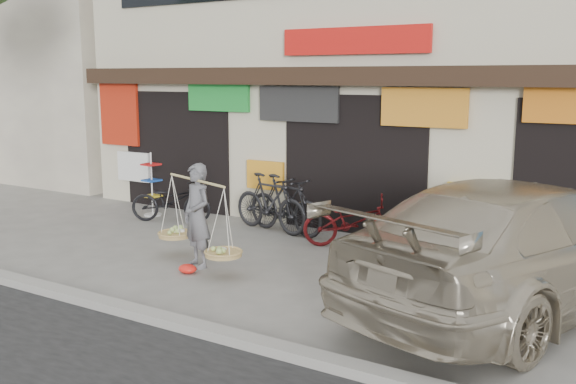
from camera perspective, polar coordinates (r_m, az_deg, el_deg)
The scene contains 12 objects.
ground at distance 9.83m, azimuth -3.30°, elevation -7.84°, with size 70.00×70.00×0.00m, color gray.
kerb at distance 8.34m, azimuth -11.31°, elevation -10.96°, with size 70.00×0.25×0.12m, color gray.
shophouse_block at distance 15.06m, azimuth 10.93°, elevation 11.61°, with size 14.00×6.32×7.00m.
neighbor_west at distance 23.88m, azimuth -20.90°, elevation 9.51°, with size 12.00×7.00×6.00m, color #B5AB96.
street_vendor at distance 10.40m, azimuth -8.07°, elevation -2.44°, with size 1.99×1.08×1.69m.
bike_0 at distance 13.77m, azimuth -10.36°, elevation -0.77°, with size 0.60×1.72×0.90m, color black.
bike_1 at distance 12.53m, azimuth -0.24°, elevation -1.13°, with size 0.54×1.91×1.15m, color black.
bike_2 at distance 11.59m, azimuth 5.87°, elevation -2.60°, with size 0.64×1.83×0.96m, color maroon.
bike_3 at distance 12.71m, azimuth -1.59°, elevation -0.97°, with size 0.54×1.91×1.15m, color black.
suv at distance 9.08m, azimuth 19.99°, elevation -4.36°, with size 4.07×6.36×1.71m.
display_rack at distance 14.44m, azimuth -12.00°, elevation 0.15°, with size 0.39×0.39×1.41m.
red_bag at distance 10.26m, azimuth -8.92°, elevation -6.75°, with size 0.31×0.25×0.14m, color red.
Camera 1 is at (5.36, -7.65, 3.06)m, focal length 40.00 mm.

